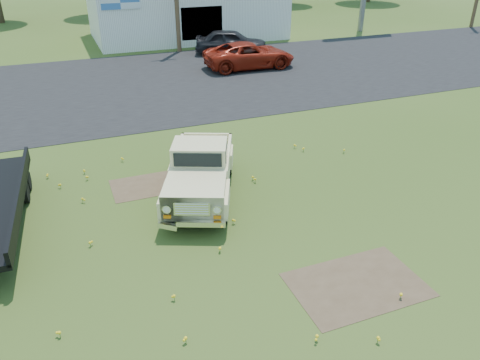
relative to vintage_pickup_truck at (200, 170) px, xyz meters
name	(u,v)px	position (x,y,z in m)	size (l,w,h in m)	color
ground	(247,230)	(0.57, -2.26, -0.88)	(140.00, 140.00, 0.00)	#364E19
asphalt_lot	(141,84)	(0.57, 12.74, -0.88)	(90.00, 14.00, 0.02)	black
dirt_patch_a	(357,285)	(2.07, -5.26, -0.88)	(3.00, 2.00, 0.01)	#4E3B29
dirt_patch_b	(147,186)	(-1.43, 1.24, -0.88)	(2.20, 1.60, 0.01)	#4E3B29
commercial_building	(186,8)	(6.57, 24.73, 1.22)	(14.20, 8.20, 4.15)	silver
vintage_pickup_truck	(200,170)	(0.00, 0.00, 0.00)	(1.88, 4.83, 1.75)	beige
red_pickup	(249,55)	(7.31, 13.82, -0.13)	(2.48, 5.39, 1.50)	maroon
dark_sedan	(231,42)	(7.58, 17.63, -0.08)	(1.89, 4.70, 1.60)	black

